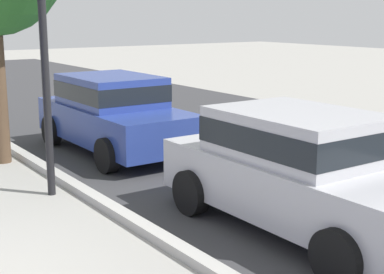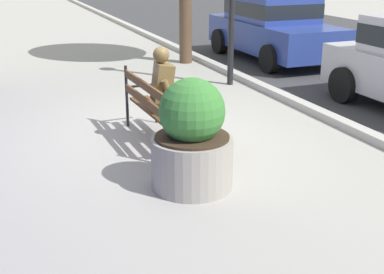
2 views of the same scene
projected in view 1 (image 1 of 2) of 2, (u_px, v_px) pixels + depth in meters
name	position (u px, v px, depth m)	size (l,w,h in m)	color
curb_stone	(158.00, 236.00, 7.06)	(60.00, 0.20, 0.12)	#B2AFA8
parked_car_blue	(113.00, 111.00, 11.54)	(4.10, 1.93, 1.56)	navy
parked_car_silver	(302.00, 167.00, 7.30)	(4.10, 1.93, 1.56)	#B7B7BC
lamp_post	(43.00, 29.00, 8.38)	(0.32, 0.32, 3.90)	black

